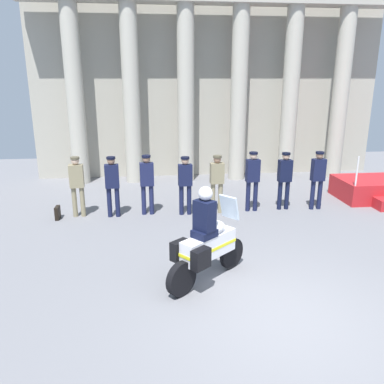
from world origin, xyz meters
TOP-DOWN VIEW (x-y plane):
  - ground_plane at (0.00, 0.00)m, footprint 28.00×28.00m
  - colonnade_backdrop at (0.24, 9.64)m, footprint 13.34×1.46m
  - reviewing_stand at (5.31, 5.93)m, footprint 2.79×2.13m
  - officer_in_row_0 at (-4.12, 5.31)m, footprint 0.39×0.25m
  - officer_in_row_1 at (-3.15, 5.18)m, footprint 0.39×0.25m
  - officer_in_row_2 at (-2.20, 5.28)m, footprint 0.39×0.25m
  - officer_in_row_3 at (-1.13, 5.15)m, footprint 0.39×0.25m
  - officer_in_row_4 at (-0.22, 5.19)m, footprint 0.39×0.25m
  - officer_in_row_5 at (0.83, 5.26)m, footprint 0.39×0.25m
  - officer_in_row_6 at (1.80, 5.31)m, footprint 0.39×0.25m
  - officer_in_row_7 at (2.76, 5.22)m, footprint 0.39×0.25m
  - motorcycle_with_rider at (-1.09, 1.28)m, footprint 1.67×1.45m
  - briefcase_on_ground at (-4.68, 5.14)m, footprint 0.10×0.32m

SIDE VIEW (x-z plane):
  - ground_plane at x=0.00m, z-range 0.00..0.00m
  - briefcase_on_ground at x=-4.68m, z-range 0.00..0.36m
  - reviewing_stand at x=5.31m, z-range -0.46..1.10m
  - motorcycle_with_rider at x=-1.09m, z-range -0.16..1.74m
  - officer_in_row_3 at x=-1.13m, z-range 0.15..1.82m
  - officer_in_row_4 at x=-0.22m, z-range 0.15..1.84m
  - officer_in_row_0 at x=-4.12m, z-range 0.15..1.86m
  - officer_in_row_6 at x=1.80m, z-range 0.15..1.86m
  - officer_in_row_1 at x=-3.15m, z-range 0.15..1.87m
  - officer_in_row_2 at x=-2.20m, z-range 0.15..1.87m
  - officer_in_row_7 at x=2.76m, z-range 0.16..1.89m
  - officer_in_row_5 at x=0.83m, z-range 0.16..1.91m
  - colonnade_backdrop at x=0.24m, z-range 0.19..7.34m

